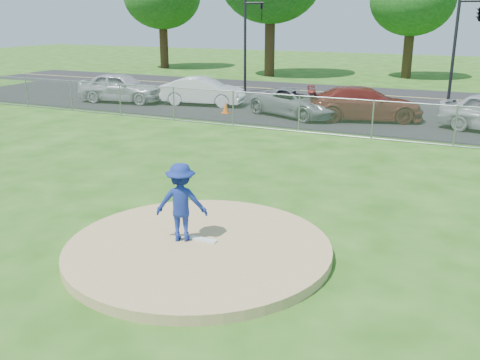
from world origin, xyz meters
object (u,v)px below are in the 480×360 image
(traffic_signal_left, at_px, (249,36))
(parked_car_darkred, at_px, (364,104))
(parked_car_gray, at_px, (297,102))
(traffic_signal_center, at_px, (479,15))
(parked_car_white, at_px, (203,91))
(pitcher, at_px, (181,202))
(parked_car_silver, at_px, (121,87))
(traffic_cone, at_px, (226,107))

(traffic_signal_left, relative_size, parked_car_darkred, 1.07)
(parked_car_gray, relative_size, parked_car_darkred, 0.91)
(traffic_signal_center, relative_size, parked_car_white, 1.26)
(pitcher, relative_size, parked_car_silver, 0.35)
(parked_car_silver, xyz_separation_m, parked_car_white, (4.56, 1.04, -0.07))
(traffic_cone, xyz_separation_m, parked_car_white, (-2.23, 1.77, 0.42))
(traffic_signal_left, height_order, parked_car_silver, traffic_signal_left)
(traffic_signal_center, distance_m, parked_car_white, 14.56)
(traffic_cone, distance_m, parked_car_white, 2.88)
(pitcher, bearing_deg, parked_car_silver, -71.25)
(parked_car_white, distance_m, parked_car_darkred, 8.77)
(parked_car_silver, distance_m, parked_car_darkred, 13.31)
(pitcher, xyz_separation_m, parked_car_silver, (-13.03, 15.25, -0.20))
(parked_car_darkred, bearing_deg, parked_car_silver, 72.80)
(parked_car_white, xyz_separation_m, parked_car_darkred, (8.74, -0.64, 0.03))
(parked_car_gray, bearing_deg, parked_car_silver, 113.10)
(traffic_cone, xyz_separation_m, parked_car_gray, (3.40, 0.74, 0.35))
(parked_car_darkred, bearing_deg, pitcher, 160.08)
(parked_car_gray, height_order, parked_car_darkred, parked_car_darkred)
(traffic_signal_left, bearing_deg, parked_car_silver, -125.06)
(parked_car_gray, bearing_deg, traffic_signal_left, 62.58)
(pitcher, xyz_separation_m, parked_car_darkred, (0.27, 15.65, -0.25))
(parked_car_silver, relative_size, parked_car_gray, 0.99)
(parked_car_silver, height_order, parked_car_darkred, parked_car_silver)
(traffic_signal_left, distance_m, parked_car_white, 6.21)
(parked_car_darkred, bearing_deg, traffic_cone, 80.91)
(traffic_cone, relative_size, parked_car_darkred, 0.12)
(parked_car_silver, distance_m, parked_car_gray, 10.18)
(parked_car_white, xyz_separation_m, parked_car_gray, (5.62, -1.03, -0.07))
(traffic_signal_left, relative_size, parked_car_gray, 1.18)
(traffic_cone, xyz_separation_m, parked_car_silver, (-6.78, 0.73, 0.49))
(traffic_signal_center, bearing_deg, traffic_cone, -145.16)
(parked_car_silver, distance_m, parked_car_white, 4.67)
(parked_car_white, bearing_deg, pitcher, -162.36)
(traffic_signal_left, relative_size, traffic_signal_center, 1.00)
(traffic_signal_left, bearing_deg, traffic_cone, -74.15)
(traffic_signal_left, relative_size, parked_car_silver, 1.19)
(traffic_cone, distance_m, parked_car_silver, 6.84)
(traffic_signal_center, distance_m, parked_car_darkred, 8.43)
(traffic_signal_center, distance_m, pitcher, 22.65)
(traffic_signal_center, bearing_deg, traffic_signal_left, 180.00)
(traffic_signal_center, relative_size, parked_car_silver, 1.19)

